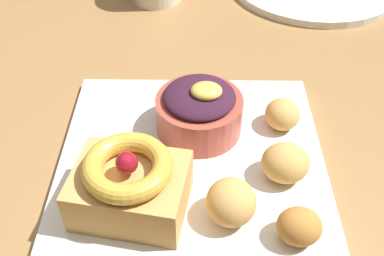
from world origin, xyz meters
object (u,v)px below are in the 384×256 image
at_px(front_plate, 192,164).
at_px(fritter_back, 231,202).
at_px(berry_ramekin, 199,110).
at_px(cake_slice, 131,185).
at_px(fritter_extra, 299,226).
at_px(fritter_front, 285,163).
at_px(fritter_middle, 282,114).

xyz_separation_m(front_plate, fritter_back, (0.04, -0.07, 0.03)).
bearing_deg(berry_ramekin, front_plate, -99.06).
bearing_deg(fritter_back, berry_ramekin, 103.60).
bearing_deg(cake_slice, fritter_extra, -12.47).
height_order(cake_slice, fritter_front, cake_slice).
distance_m(front_plate, cake_slice, 0.09).
relative_size(cake_slice, berry_ramekin, 1.21).
distance_m(berry_ramekin, fritter_middle, 0.09).
height_order(front_plate, berry_ramekin, berry_ramekin).
relative_size(cake_slice, fritter_extra, 2.85).
bearing_deg(fritter_back, front_plate, 117.29).
relative_size(front_plate, fritter_extra, 6.91).
relative_size(front_plate, fritter_front, 5.82).
xyz_separation_m(berry_ramekin, fritter_middle, (0.09, 0.01, -0.01)).
distance_m(cake_slice, fritter_middle, 0.20).
bearing_deg(fritter_extra, berry_ramekin, 121.64).
bearing_deg(berry_ramekin, fritter_front, -38.99).
distance_m(fritter_front, fritter_middle, 0.08).
relative_size(cake_slice, fritter_front, 2.40).
distance_m(cake_slice, berry_ramekin, 0.13).
relative_size(front_plate, cake_slice, 2.42).
bearing_deg(fritter_front, fritter_middle, 84.41).
height_order(fritter_front, fritter_middle, fritter_front).
bearing_deg(fritter_extra, front_plate, 135.48).
distance_m(cake_slice, fritter_front, 0.15).
relative_size(berry_ramekin, fritter_extra, 2.35).
height_order(fritter_front, fritter_extra, fritter_front).
bearing_deg(front_plate, fritter_extra, -44.52).
bearing_deg(fritter_front, fritter_extra, -88.03).
distance_m(fritter_front, fritter_extra, 0.07).
bearing_deg(fritter_middle, fritter_extra, -91.88).
bearing_deg(fritter_middle, berry_ramekin, -175.88).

